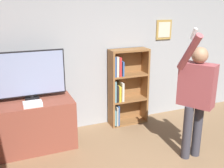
{
  "coord_description": "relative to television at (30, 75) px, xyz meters",
  "views": [
    {
      "loc": [
        -1.73,
        -1.63,
        2.17
      ],
      "look_at": [
        -0.39,
        1.63,
        1.09
      ],
      "focal_mm": 42.0,
      "sensor_mm": 36.0,
      "label": 1
    }
  ],
  "objects": [
    {
      "name": "wall_back",
      "position": [
        1.43,
        0.35,
        0.2
      ],
      "size": [
        6.18,
        0.09,
        2.7
      ],
      "color": "#9EA3A8",
      "rests_on": "ground_plane"
    },
    {
      "name": "bookshelf",
      "position": [
        1.64,
        0.17,
        -0.44
      ],
      "size": [
        0.72,
        0.28,
        1.41
      ],
      "color": "brown",
      "rests_on": "ground_plane"
    },
    {
      "name": "television",
      "position": [
        0.0,
        0.0,
        0.0
      ],
      "size": [
        1.04,
        0.22,
        0.75
      ],
      "color": "black",
      "rests_on": "tv_ledge"
    },
    {
      "name": "person",
      "position": [
        2.07,
        -1.24,
        -0.16
      ],
      "size": [
        0.62,
        0.57,
        1.9
      ],
      "rotation": [
        0.0,
        0.0,
        -1.03
      ],
      "color": "#383842",
      "rests_on": "ground_plane"
    },
    {
      "name": "game_console",
      "position": [
        -0.02,
        -0.29,
        -0.36
      ],
      "size": [
        0.26,
        0.18,
        0.06
      ],
      "color": "white",
      "rests_on": "tv_ledge"
    },
    {
      "name": "tv_ledge",
      "position": [
        0.0,
        -0.09,
        -0.77
      ],
      "size": [
        1.18,
        0.63,
        0.77
      ],
      "color": "brown",
      "rests_on": "ground_plane"
    }
  ]
}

